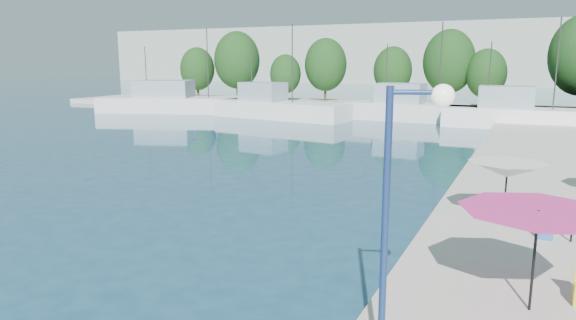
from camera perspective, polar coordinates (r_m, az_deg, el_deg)
The scene contains 17 objects.
quay_far at distance 65.18m, azimuth 10.44°, elevation 5.68°, with size 90.00×16.00×0.60m, color #AFAC9E.
hill_west at distance 160.49m, azimuth 11.78°, elevation 11.35°, with size 180.00×40.00×16.00m, color #92A093.
trawler_01 at distance 63.29m, azimuth -11.21°, elevation 6.20°, with size 22.31×12.68×10.20m.
trawler_02 at distance 55.13m, azimuth -1.21°, elevation 5.75°, with size 15.66×6.14×10.20m.
trawler_03 at distance 54.37m, azimuth 14.29°, elevation 5.35°, with size 15.90×4.89×10.20m.
trawler_04 at distance 51.68m, azimuth 25.09°, elevation 4.39°, with size 15.86×4.88×10.20m.
tree_01 at distance 78.36m, azimuth -10.04°, elevation 9.93°, with size 5.07×5.07×7.51m.
tree_02 at distance 75.69m, azimuth -5.69°, elevation 10.98°, with size 6.56×6.56×9.72m.
tree_03 at distance 72.60m, azimuth -0.29°, elevation 9.54°, with size 4.34×4.34×6.43m.
tree_04 at distance 72.41m, azimuth 4.20°, elevation 10.51°, with size 5.83×5.83×8.63m.
tree_05 at distance 69.61m, azimuth 11.55°, elevation 9.72°, with size 4.99×4.99×7.39m.
tree_06 at distance 67.47m, azimuth 17.46°, elevation 10.39°, with size 6.32×6.32×9.35m.
tree_07 at distance 66.05m, azimuth 21.16°, elevation 8.95°, with size 4.70×4.70×6.95m.
umbrella_pink at distance 12.19m, azimuth 25.97°, elevation -6.22°, with size 3.34×3.34×2.26m.
umbrella_white at distance 18.28m, azimuth 23.19°, elevation -1.00°, with size 2.50×2.50×2.14m.
cafe_table_02 at distance 17.82m, azimuth 28.98°, elevation -7.09°, with size 1.82×0.70×0.76m.
street_lamp at distance 8.36m, azimuth 13.08°, elevation -2.39°, with size 0.99×0.53×5.03m.
Camera 1 is at (9.02, 4.34, 5.96)m, focal length 32.00 mm.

